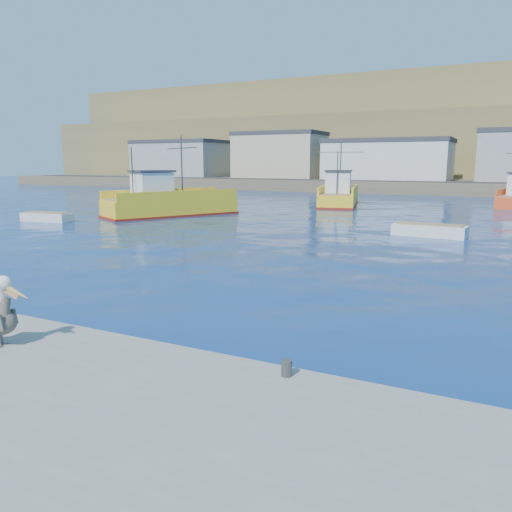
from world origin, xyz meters
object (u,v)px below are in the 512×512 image
(trawler_yellow_a, at_px, (168,203))
(skiff_left, at_px, (47,218))
(trawler_yellow_b, at_px, (339,196))
(skiff_mid, at_px, (429,231))

(trawler_yellow_a, xyz_separation_m, skiff_left, (-5.58, -7.16, -0.75))
(trawler_yellow_b, relative_size, skiff_left, 2.62)
(skiff_mid, bearing_deg, skiff_left, -169.99)
(skiff_left, distance_m, skiff_mid, 26.49)
(trawler_yellow_b, bearing_deg, skiff_mid, -58.51)
(trawler_yellow_b, height_order, skiff_left, trawler_yellow_b)
(trawler_yellow_a, distance_m, trawler_yellow_b, 18.10)
(trawler_yellow_b, distance_m, skiff_mid, 21.08)
(trawler_yellow_a, distance_m, skiff_mid, 20.68)
(trawler_yellow_a, relative_size, skiff_left, 2.86)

